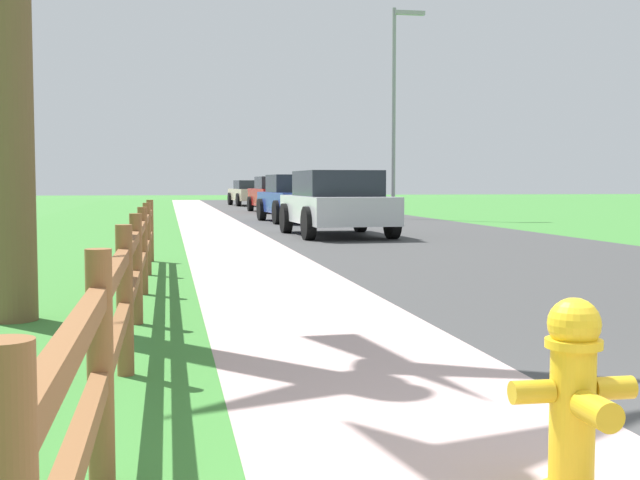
{
  "coord_description": "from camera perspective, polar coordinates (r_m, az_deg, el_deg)",
  "views": [
    {
      "loc": [
        -2.31,
        -2.34,
        1.27
      ],
      "look_at": [
        -0.77,
        6.08,
        0.68
      ],
      "focal_mm": 46.75,
      "sensor_mm": 36.0,
      "label": 1
    }
  ],
  "objects": [
    {
      "name": "ground_plane",
      "position": [
        27.47,
        -5.53,
        1.26
      ],
      "size": [
        120.0,
        120.0,
        0.0
      ],
      "primitive_type": "plane",
      "color": "#3B7D33"
    },
    {
      "name": "road_asphalt",
      "position": [
        29.94,
        0.83,
        1.51
      ],
      "size": [
        7.0,
        66.0,
        0.01
      ],
      "primitive_type": "cube",
      "color": "#3D3D3D",
      "rests_on": "ground"
    },
    {
      "name": "curb_concrete",
      "position": [
        29.38,
        -11.71,
        1.38
      ],
      "size": [
        6.0,
        66.0,
        0.01
      ],
      "primitive_type": "cube",
      "color": "#BDA09C",
      "rests_on": "ground"
    },
    {
      "name": "grass_verge",
      "position": [
        29.45,
        -14.63,
        1.34
      ],
      "size": [
        5.0,
        66.0,
        0.0
      ],
      "primitive_type": "cube",
      "color": "#3B7D33",
      "rests_on": "ground"
    },
    {
      "name": "fire_hydrant",
      "position": [
        3.57,
        17.02,
        -9.93
      ],
      "size": [
        0.53,
        0.42,
        0.81
      ],
      "color": "yellow",
      "rests_on": "ground"
    },
    {
      "name": "rail_fence",
      "position": [
        7.6,
        -12.48,
        -1.38
      ],
      "size": [
        0.11,
        12.23,
        1.0
      ],
      "color": "brown",
      "rests_on": "ground"
    },
    {
      "name": "parked_suv_silver",
      "position": [
        19.96,
        1.14,
        2.59
      ],
      "size": [
        2.32,
        4.44,
        1.56
      ],
      "color": "#B7BABF",
      "rests_on": "ground"
    },
    {
      "name": "parked_car_blue",
      "position": [
        27.12,
        -1.51,
        2.86
      ],
      "size": [
        2.41,
        4.42,
        1.54
      ],
      "color": "navy",
      "rests_on": "ground"
    },
    {
      "name": "parked_car_red",
      "position": [
        36.3,
        -3.02,
        3.13
      ],
      "size": [
        2.23,
        4.54,
        1.54
      ],
      "color": "maroon",
      "rests_on": "ground"
    },
    {
      "name": "parked_car_beige",
      "position": [
        46.81,
        -4.78,
        3.24
      ],
      "size": [
        2.34,
        4.81,
        1.41
      ],
      "color": "#C6B793",
      "rests_on": "ground"
    },
    {
      "name": "street_lamp",
      "position": [
        29.86,
        5.25,
        9.76
      ],
      "size": [
        1.17,
        0.2,
        7.38
      ],
      "color": "gray",
      "rests_on": "ground"
    }
  ]
}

